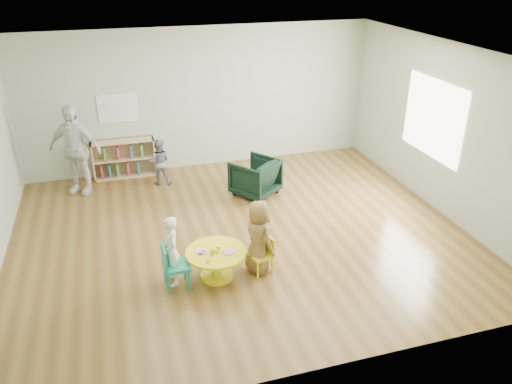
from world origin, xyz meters
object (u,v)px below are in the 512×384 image
at_px(bookshelf, 123,158).
at_px(child_left, 171,251).
at_px(activity_table, 216,259).
at_px(toddler, 159,162).
at_px(kid_chair_left, 173,265).
at_px(armchair, 255,177).
at_px(adult_caretaker, 75,150).
at_px(kid_chair_right, 263,253).
at_px(child_right, 259,237).

distance_m(bookshelf, child_left, 3.87).
distance_m(activity_table, toddler, 3.33).
distance_m(activity_table, child_left, 0.63).
xyz_separation_m(kid_chair_left, armchair, (1.84, 2.39, 0.00)).
bearing_deg(armchair, bookshelf, -70.83).
bearing_deg(child_left, adult_caretaker, -166.55).
distance_m(child_left, adult_caretaker, 3.57).
bearing_deg(kid_chair_right, toddler, 3.86).
bearing_deg(kid_chair_left, toddler, 173.66).
distance_m(bookshelf, armchair, 2.73).
bearing_deg(bookshelf, toddler, -42.14).
bearing_deg(adult_caretaker, kid_chair_right, -28.47).
bearing_deg(toddler, kid_chair_left, 100.08).
xyz_separation_m(child_right, toddler, (-0.96, 3.32, -0.09)).
height_order(activity_table, kid_chair_left, kid_chair_left).
xyz_separation_m(activity_table, toddler, (-0.37, 3.31, 0.16)).
bearing_deg(kid_chair_left, child_left, 176.00).
xyz_separation_m(armchair, toddler, (-1.61, 0.96, 0.11)).
relative_size(bookshelf, adult_caretaker, 0.72).
bearing_deg(adult_caretaker, kid_chair_left, -44.65).
xyz_separation_m(child_left, adult_caretaker, (-1.24, 3.33, 0.34)).
relative_size(armchair, toddler, 0.83).
relative_size(activity_table, armchair, 1.11).
bearing_deg(kid_chair_right, activity_table, 73.21).
height_order(bookshelf, child_right, child_right).
bearing_deg(toddler, activity_table, 110.28).
bearing_deg(toddler, bookshelf, -28.19).
bearing_deg(activity_table, kid_chair_right, -3.64).
relative_size(activity_table, kid_chair_left, 1.32).
distance_m(kid_chair_left, adult_caretaker, 3.67).
bearing_deg(bookshelf, child_left, -83.80).
relative_size(kid_chair_left, adult_caretaker, 0.38).
relative_size(kid_chair_right, bookshelf, 0.45).
xyz_separation_m(kid_chair_left, kid_chair_right, (1.25, 0.00, -0.05)).
xyz_separation_m(bookshelf, adult_caretaker, (-0.82, -0.52, 0.47)).
xyz_separation_m(armchair, child_left, (-1.84, -2.30, 0.15)).
relative_size(kid_chair_right, toddler, 0.60).
xyz_separation_m(activity_table, child_left, (-0.59, 0.04, 0.21)).
relative_size(activity_table, bookshelf, 0.69).
relative_size(kid_chair_left, armchair, 0.84).
bearing_deg(bookshelf, adult_caretaker, -147.92).
height_order(kid_chair_left, child_right, child_right).
xyz_separation_m(activity_table, child_right, (0.60, -0.01, 0.25)).
relative_size(armchair, child_right, 0.69).
height_order(bookshelf, adult_caretaker, adult_caretaker).
xyz_separation_m(kid_chair_left, adult_caretaker, (-1.24, 3.42, 0.50)).
height_order(kid_chair_right, child_left, child_left).
bearing_deg(child_left, activity_table, 78.70).
distance_m(kid_chair_right, bookshelf, 4.27).
bearing_deg(kid_chair_left, activity_table, 91.72).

